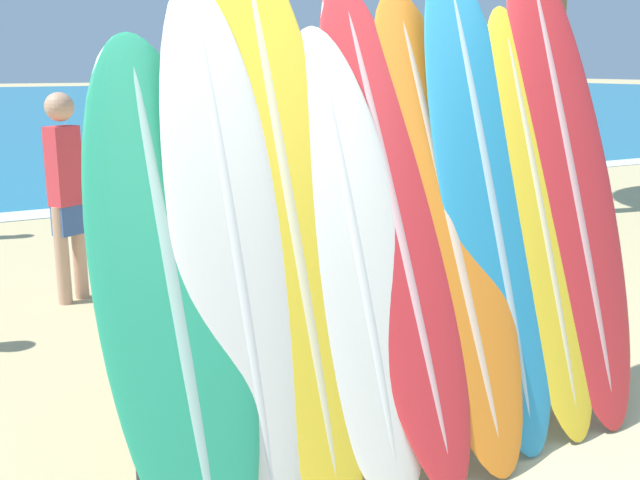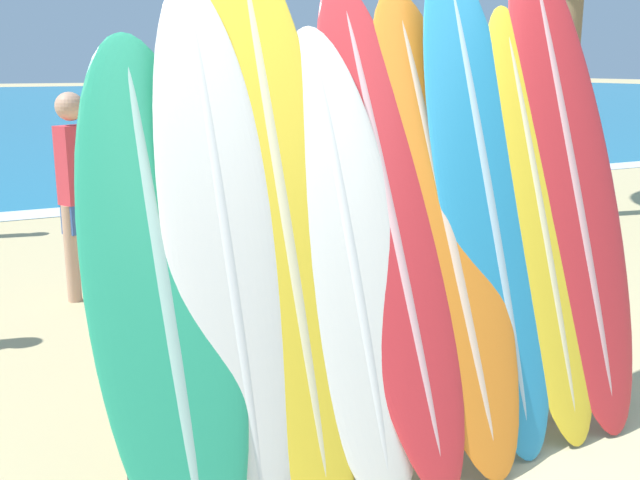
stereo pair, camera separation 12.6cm
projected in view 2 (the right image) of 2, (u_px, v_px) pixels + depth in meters
surfboard_rack at (399, 364)px, 3.41m from camera, size 2.49×0.04×0.86m
surfboard_slot_0 at (162, 287)px, 2.85m from camera, size 0.59×0.96×1.94m
surfboard_slot_1 at (225, 251)px, 2.96m from camera, size 0.49×0.86×2.16m
surfboard_slot_2 at (282, 214)px, 3.10m from camera, size 0.54×0.98×2.39m
surfboard_slot_3 at (349, 259)px, 3.19m from camera, size 0.55×0.85×1.98m
surfboard_slot_4 at (389, 224)px, 3.33m from camera, size 0.52×1.08×2.21m
surfboard_slot_5 at (444, 222)px, 3.46m from camera, size 0.58×1.03×2.17m
surfboard_slot_6 at (487, 200)px, 3.55m from camera, size 0.55×0.88×2.34m
surfboard_slot_7 at (539, 221)px, 3.67m from camera, size 0.49×0.80×2.10m
surfboard_slot_8 at (571, 181)px, 3.79m from camera, size 0.59×0.93×2.44m
person_near_water at (76, 189)px, 5.71m from camera, size 0.27×0.24×1.60m
person_mid_beach at (329, 153)px, 7.55m from camera, size 0.23×0.28×1.70m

